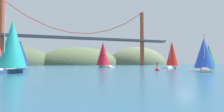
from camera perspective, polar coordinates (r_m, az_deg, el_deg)
The scene contains 11 objects.
ground_plane at distance 25.61m, azimuth 22.21°, elevation -6.82°, with size 360.00×360.00×0.00m, color navy.
headland_right at distance 172.36m, azimuth 8.03°, elevation -2.72°, with size 56.17×44.00×33.60m, color #5B6647.
headland_center at distance 155.92m, azimuth -10.42°, elevation -2.78°, with size 69.27×44.00×30.27m, color #4C5B3D.
suspension_bridge at distance 116.71m, azimuth -10.07°, elevation 5.95°, with size 124.33×6.00×38.21m.
sailboat_green_sail at distance 80.23m, azimuth 28.44°, elevation 0.03°, with size 6.34×9.70×9.72m.
sailboat_teal_sail at distance 41.34m, azimuth -29.35°, elevation 2.89°, with size 8.93×10.13×11.67m.
sailboat_blue_spinnaker at distance 48.20m, azimuth 27.31°, elevation 0.71°, with size 7.82×8.03×8.87m.
sailboat_red_spinnaker at distance 69.83m, azimuth 18.55°, elevation 0.51°, with size 8.81×6.95×10.63m.
sailboat_navy_sail at distance 69.03m, azimuth -27.37°, elevation 0.66°, with size 9.69×10.14×10.13m.
sailboat_crimson_sail at distance 77.61m, azimuth -2.85°, elevation 0.61°, with size 7.36×10.40×11.41m.
channel_buoy at distance 47.94m, azimuth 14.22°, elevation -4.15°, with size 1.10×1.10×2.64m.
Camera 1 is at (-16.57, -19.41, 2.22)m, focal length 28.66 mm.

